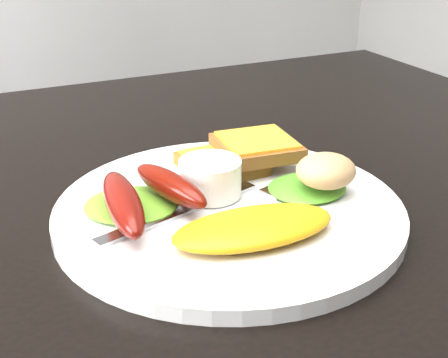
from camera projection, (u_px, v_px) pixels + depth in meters
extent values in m
cube|color=black|center=(78.00, 237.00, 0.53)|extent=(1.20, 0.80, 0.04)
imported|color=navy|center=(56.00, 76.00, 1.34)|extent=(0.54, 0.44, 1.28)
cylinder|color=white|center=(229.00, 212.00, 0.52)|extent=(0.29, 0.29, 0.01)
ellipsoid|color=#529825|center=(131.00, 205.00, 0.51)|extent=(0.10, 0.09, 0.01)
ellipsoid|color=#2D8F20|center=(307.00, 188.00, 0.54)|extent=(0.07, 0.06, 0.01)
ellipsoid|color=yellow|center=(254.00, 227.00, 0.46)|extent=(0.13, 0.07, 0.02)
ellipsoid|color=#6F0701|center=(123.00, 203.00, 0.48)|extent=(0.04, 0.11, 0.03)
ellipsoid|color=#690900|center=(170.00, 185.00, 0.51)|extent=(0.05, 0.10, 0.02)
cylinder|color=white|center=(210.00, 178.00, 0.53)|extent=(0.07, 0.07, 0.03)
cube|color=brown|center=(221.00, 164.00, 0.58)|extent=(0.07, 0.07, 0.01)
cube|color=brown|center=(257.00, 147.00, 0.58)|extent=(0.08, 0.08, 0.01)
ellipsoid|color=#C7BB86|center=(326.00, 171.00, 0.53)|extent=(0.06, 0.06, 0.03)
cube|color=#ADAFB7|center=(180.00, 212.00, 0.50)|extent=(0.15, 0.05, 0.00)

